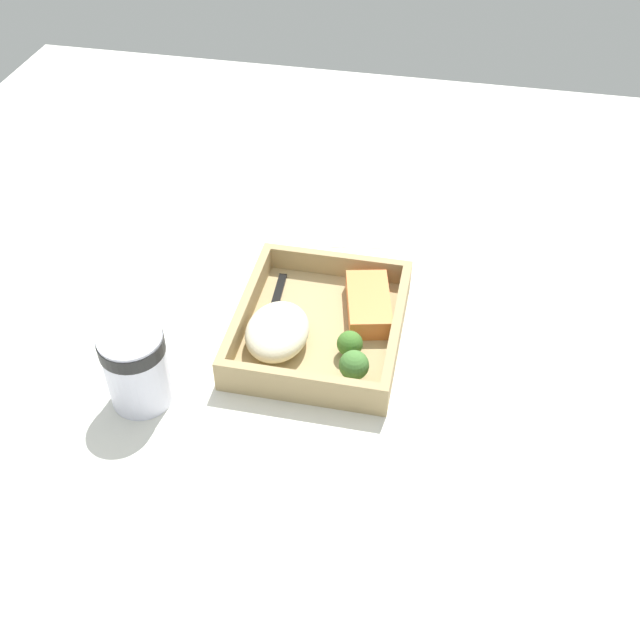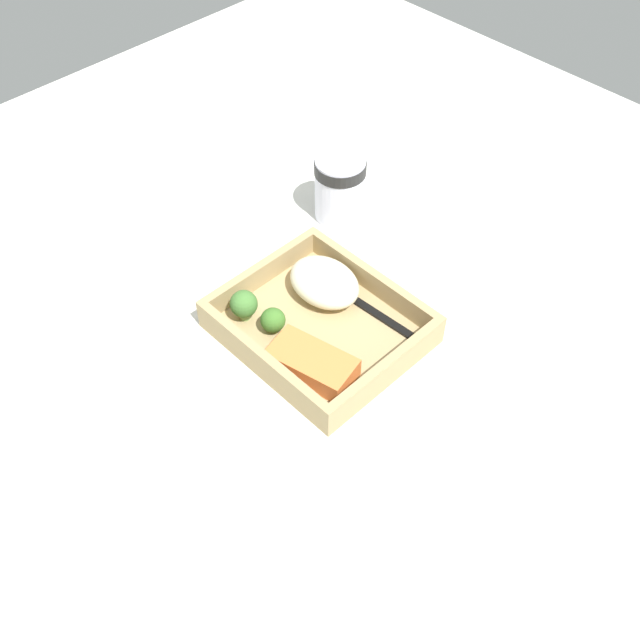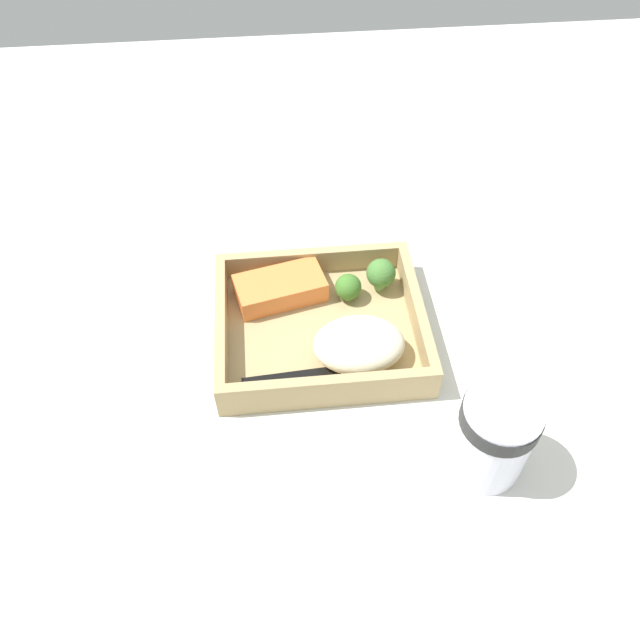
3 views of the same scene
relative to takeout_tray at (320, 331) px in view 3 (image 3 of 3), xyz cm
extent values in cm
cube|color=silver|center=(0.00, 0.00, -1.60)|extent=(160.00, 160.00, 2.00)
cube|color=tan|center=(0.00, 0.00, 0.00)|extent=(24.63, 21.30, 1.20)
cube|color=tan|center=(0.00, -10.05, 2.31)|extent=(24.63, 1.20, 3.42)
cube|color=tan|center=(0.00, 10.05, 2.31)|extent=(24.63, 1.20, 3.42)
cube|color=tan|center=(-11.71, 0.00, 2.31)|extent=(1.20, 18.90, 3.42)
cube|color=tan|center=(11.71, 0.00, 2.31)|extent=(1.20, 18.90, 3.42)
cube|color=orange|center=(-4.43, 5.74, 2.06)|extent=(11.94, 7.94, 2.92)
ellipsoid|color=#F1E7C3|center=(3.99, -4.73, 2.85)|extent=(10.57, 8.07, 4.51)
cylinder|color=#759A54|center=(8.27, 5.91, 1.42)|extent=(1.41, 1.41, 1.65)
sphere|color=#457934|center=(8.27, 5.91, 3.27)|extent=(3.71, 3.71, 3.71)
cylinder|color=#7FA559|center=(3.99, 4.66, 1.11)|extent=(1.26, 1.26, 1.03)
sphere|color=#41742A|center=(3.99, 4.66, 2.54)|extent=(3.32, 3.32, 3.32)
cube|color=black|center=(-3.39, -6.96, 0.82)|extent=(12.44, 1.86, 0.44)
cube|color=black|center=(4.50, -6.48, 0.82)|extent=(3.53, 2.40, 0.44)
cylinder|color=white|center=(15.20, -18.96, 4.60)|extent=(7.49, 7.49, 10.39)
cylinder|color=black|center=(15.20, -18.96, 8.46)|extent=(7.71, 7.71, 1.87)
cube|color=white|center=(-23.82, 1.15, -0.48)|extent=(10.44, 15.39, 0.24)
camera|label=1|loc=(70.25, 14.52, 68.77)|focal=42.00mm
camera|label=2|loc=(-46.37, 45.23, 75.16)|focal=42.00mm
camera|label=3|loc=(-4.81, -48.14, 58.68)|focal=35.00mm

